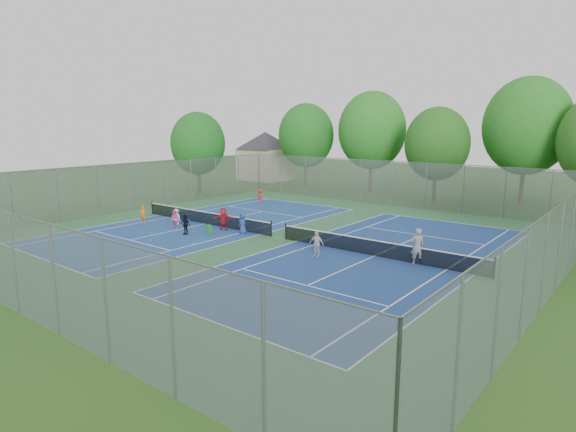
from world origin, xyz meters
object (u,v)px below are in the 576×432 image
object	(u,v)px
net_left	(205,218)
ball_hopper	(209,230)
net_right	(375,248)
ball_crate	(187,222)
instructor	(417,246)

from	to	relation	value
net_left	ball_hopper	size ratio (longest dim) A/B	20.50
net_right	ball_crate	world-z (taller)	net_right
ball_hopper	instructor	world-z (taller)	instructor
ball_hopper	ball_crate	bearing A→B (deg)	161.61
ball_hopper	instructor	xyz separation A→B (m)	(13.75, 2.10, 0.66)
net_right	instructor	size ratio (longest dim) A/B	6.59
ball_crate	instructor	size ratio (longest dim) A/B	0.19
net_right	ball_hopper	size ratio (longest dim) A/B	20.50
net_right	instructor	bearing A→B (deg)	-0.67
instructor	net_left	bearing A→B (deg)	-39.91
ball_crate	ball_hopper	size ratio (longest dim) A/B	0.59
net_left	ball_crate	world-z (taller)	net_left
net_right	ball_hopper	distance (m)	11.46
net_left	ball_hopper	bearing A→B (deg)	-37.90
net_left	instructor	bearing A→B (deg)	-0.10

